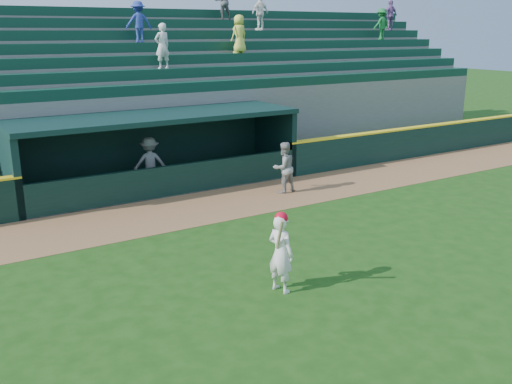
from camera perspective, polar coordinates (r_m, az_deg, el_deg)
ground at (r=13.00m, az=3.77°, el=-7.17°), size 120.00×120.00×0.00m
warning_track at (r=16.96m, az=-5.92°, el=-1.62°), size 40.00×3.00×0.01m
field_wall_right at (r=25.60m, az=17.72°, el=5.06°), size 15.50×0.30×1.20m
wall_stripe_right at (r=25.50m, az=17.84°, el=6.44°), size 15.50×0.32×0.06m
dugout_player_front at (r=18.35m, az=2.79°, el=2.46°), size 0.84×0.67×1.65m
dugout_player_inside at (r=19.24m, az=-10.56°, el=2.91°), size 1.24×0.92×1.70m
dugout at (r=19.39m, az=-10.12°, el=4.57°), size 9.40×2.80×2.46m
stands at (r=23.48m, az=-14.54°, el=8.83°), size 34.50×6.25×7.42m
batter_at_plate at (r=11.38m, az=2.49°, el=-5.98°), size 0.58×0.80×1.69m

